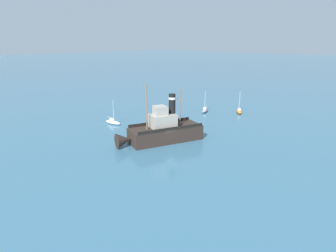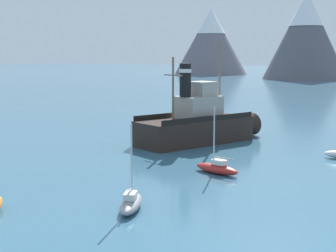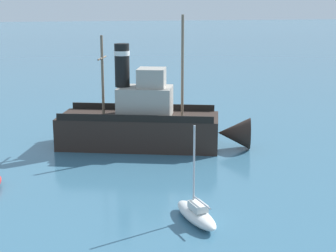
# 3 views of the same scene
# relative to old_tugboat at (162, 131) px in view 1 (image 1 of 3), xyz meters

# --- Properties ---
(ground_plane) EXTENTS (600.00, 600.00, 0.00)m
(ground_plane) POSITION_rel_old_tugboat_xyz_m (-1.36, 0.01, -1.83)
(ground_plane) COLOR #38667F
(old_tugboat) EXTENTS (8.26, 14.68, 9.90)m
(old_tugboat) POSITION_rel_old_tugboat_xyz_m (0.00, 0.00, 0.00)
(old_tugboat) COLOR #2D231E
(old_tugboat) RESTS_ON ground
(sailboat_white) EXTENTS (3.92, 1.64, 4.90)m
(sailboat_white) POSITION_rel_old_tugboat_xyz_m (14.36, -0.63, -1.40)
(sailboat_white) COLOR white
(sailboat_white) RESTS_ON ground
(sailboat_red) EXTENTS (3.95, 1.96, 4.90)m
(sailboat_red) POSITION_rel_old_tugboat_xyz_m (7.42, -11.04, -1.40)
(sailboat_red) COLOR #B22823
(sailboat_red) RESTS_ON ground
(sailboat_orange) EXTENTS (3.21, 3.67, 4.90)m
(sailboat_orange) POSITION_rel_old_tugboat_xyz_m (0.93, -26.04, -1.40)
(sailboat_orange) COLOR orange
(sailboat_orange) RESTS_ON ground
(sailboat_grey) EXTENTS (2.64, 3.90, 4.90)m
(sailboat_grey) POSITION_rel_old_tugboat_xyz_m (7.23, -21.52, -1.40)
(sailboat_grey) COLOR gray
(sailboat_grey) RESTS_ON ground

